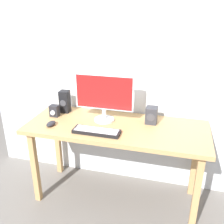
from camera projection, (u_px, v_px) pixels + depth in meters
name	position (u px, v px, depth m)	size (l,w,h in m)	color
ground_plane	(116.00, 196.00, 2.47)	(6.00, 6.00, 0.00)	slate
wall_back	(127.00, 30.00, 2.20)	(2.83, 0.04, 3.00)	silver
desk	(116.00, 134.00, 2.21)	(1.53, 0.61, 0.75)	tan
monitor	(104.00, 95.00, 2.19)	(0.51, 0.18, 0.41)	silver
keyboard_primary	(97.00, 131.00, 2.05)	(0.38, 0.12, 0.03)	black
mouse	(51.00, 124.00, 2.17)	(0.06, 0.11, 0.04)	#232328
speaker_right	(151.00, 115.00, 2.20)	(0.10, 0.10, 0.14)	#333338
speaker_left	(65.00, 102.00, 2.42)	(0.09, 0.09, 0.21)	black
audio_controller	(54.00, 111.00, 2.34)	(0.08, 0.08, 0.11)	#232328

